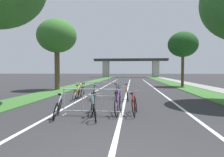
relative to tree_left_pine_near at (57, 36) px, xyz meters
The scene contains 21 objects.
grass_verge_left 14.39m from the tree_left_pine_near, 88.19° to the left, with size 2.24×68.34×0.05m, color #386B2D.
grass_verge_right 19.07m from the tree_left_pine_near, 47.23° to the left, with size 2.24×68.34×0.05m, color #386B2D.
sidewalk_path_right 20.51m from the tree_left_pine_near, 42.77° to the left, with size 1.98×68.34×0.08m, color gray.
lane_stripe_center 9.72m from the tree_left_pine_near, 39.52° to the left, with size 0.14×39.53×0.01m, color silver.
lane_stripe_right_lane 11.70m from the tree_left_pine_near, 30.18° to the left, with size 0.14×39.53×0.01m, color silver.
lane_stripe_left_lane 8.18m from the tree_left_pine_near, 54.82° to the left, with size 0.14×39.53×0.01m, color silver.
overpass_bridge 42.56m from the tree_left_pine_near, 81.25° to the left, with size 21.59×2.93×5.50m.
tree_left_pine_near is the anchor object (origin of this frame).
tree_right_oak_near 13.58m from the tree_left_pine_near, 22.64° to the left, with size 3.30×3.30×6.14m.
crowd_barrier_nearest 12.53m from the tree_left_pine_near, 62.85° to the right, with size 2.32×0.47×1.05m.
crowd_barrier_second 8.71m from the tree_left_pine_near, 47.85° to the right, with size 2.33×0.57×1.05m.
bicycle_orange_0 10.10m from the tree_left_pine_near, 42.94° to the right, with size 0.54×1.65×0.97m.
bicycle_yellow_1 8.42m from the tree_left_pine_near, 59.65° to the right, with size 0.56×1.64×1.00m.
bicycle_white_2 13.04m from the tree_left_pine_near, 63.09° to the right, with size 0.55×1.68×0.99m.
bicycle_green_3 8.92m from the tree_left_pine_near, 53.24° to the right, with size 0.54×1.62×0.93m.
bicycle_teal_4 12.25m from the tree_left_pine_near, 62.19° to the right, with size 0.69×1.58×0.87m.
bicycle_red_5 13.03m from the tree_left_pine_near, 55.15° to the right, with size 0.45×1.68×0.92m.
bicycle_purple_6 12.74m from the tree_left_pine_near, 57.78° to the right, with size 0.47×1.71×0.99m.
bicycle_blue_7 7.67m from the tree_left_pine_near, 55.51° to the right, with size 0.51×1.74×1.02m.
bicycle_silver_8 12.42m from the tree_left_pine_near, 69.11° to the right, with size 0.51×1.63×0.92m.
bicycle_black_9 9.14m from the tree_left_pine_near, 40.78° to the right, with size 0.45×1.70×0.96m.
Camera 1 is at (0.40, -3.64, 1.71)m, focal length 32.42 mm.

